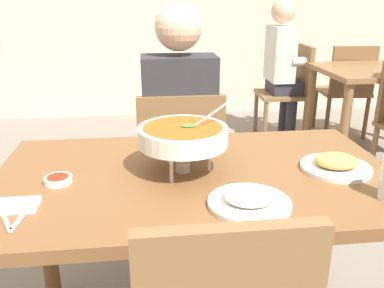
{
  "coord_description": "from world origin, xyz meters",
  "views": [
    {
      "loc": [
        -0.16,
        -1.25,
        1.34
      ],
      "look_at": [
        0.0,
        0.15,
        0.82
      ],
      "focal_mm": 38.16,
      "sensor_mm": 36.0,
      "label": 1
    }
  ],
  "objects_px": {
    "dining_table_main": "(197,203)",
    "diner_main": "(179,119)",
    "chair_diner_main": "(180,165)",
    "chair_bg_left": "(291,87)",
    "rice_plate": "(250,199)",
    "patron_bg_left": "(284,62)",
    "dining_table_far": "(379,85)",
    "chair_bg_right": "(347,86)",
    "curry_bowl": "(183,136)",
    "appetizer_plate": "(336,164)",
    "sauce_dish": "(58,180)"
  },
  "relations": [
    {
      "from": "appetizer_plate",
      "to": "patron_bg_left",
      "type": "height_order",
      "value": "patron_bg_left"
    },
    {
      "from": "chair_diner_main",
      "to": "curry_bowl",
      "type": "relative_size",
      "value": 2.71
    },
    {
      "from": "curry_bowl",
      "to": "appetizer_plate",
      "type": "xyz_separation_m",
      "value": [
        0.53,
        -0.04,
        -0.11
      ]
    },
    {
      "from": "sauce_dish",
      "to": "patron_bg_left",
      "type": "relative_size",
      "value": 0.07
    },
    {
      "from": "rice_plate",
      "to": "chair_bg_right",
      "type": "relative_size",
      "value": 0.27
    },
    {
      "from": "rice_plate",
      "to": "appetizer_plate",
      "type": "bearing_deg",
      "value": 30.95
    },
    {
      "from": "curry_bowl",
      "to": "dining_table_main",
      "type": "bearing_deg",
      "value": -18.97
    },
    {
      "from": "diner_main",
      "to": "patron_bg_left",
      "type": "height_order",
      "value": "same"
    },
    {
      "from": "curry_bowl",
      "to": "chair_bg_right",
      "type": "relative_size",
      "value": 0.37
    },
    {
      "from": "dining_table_main",
      "to": "patron_bg_left",
      "type": "relative_size",
      "value": 1.04
    },
    {
      "from": "dining_table_main",
      "to": "sauce_dish",
      "type": "distance_m",
      "value": 0.47
    },
    {
      "from": "curry_bowl",
      "to": "appetizer_plate",
      "type": "height_order",
      "value": "curry_bowl"
    },
    {
      "from": "dining_table_main",
      "to": "chair_bg_left",
      "type": "distance_m",
      "value": 2.75
    },
    {
      "from": "sauce_dish",
      "to": "chair_diner_main",
      "type": "bearing_deg",
      "value": 57.54
    },
    {
      "from": "dining_table_main",
      "to": "dining_table_far",
      "type": "distance_m",
      "value": 2.59
    },
    {
      "from": "diner_main",
      "to": "sauce_dish",
      "type": "distance_m",
      "value": 0.87
    },
    {
      "from": "appetizer_plate",
      "to": "chair_bg_left",
      "type": "height_order",
      "value": "chair_bg_left"
    },
    {
      "from": "dining_table_main",
      "to": "chair_bg_right",
      "type": "distance_m",
      "value": 3.01
    },
    {
      "from": "dining_table_main",
      "to": "dining_table_far",
      "type": "height_order",
      "value": "same"
    },
    {
      "from": "diner_main",
      "to": "chair_bg_right",
      "type": "distance_m",
      "value": 2.47
    },
    {
      "from": "chair_bg_left",
      "to": "chair_bg_right",
      "type": "xyz_separation_m",
      "value": [
        0.55,
        -0.03,
        0.0
      ]
    },
    {
      "from": "chair_diner_main",
      "to": "appetizer_plate",
      "type": "height_order",
      "value": "chair_diner_main"
    },
    {
      "from": "chair_diner_main",
      "to": "chair_bg_left",
      "type": "bearing_deg",
      "value": 55.25
    },
    {
      "from": "chair_diner_main",
      "to": "curry_bowl",
      "type": "bearing_deg",
      "value": -93.89
    },
    {
      "from": "chair_diner_main",
      "to": "dining_table_far",
      "type": "distance_m",
      "value": 2.15
    },
    {
      "from": "curry_bowl",
      "to": "dining_table_far",
      "type": "bearing_deg",
      "value": 45.87
    },
    {
      "from": "appetizer_plate",
      "to": "patron_bg_left",
      "type": "xyz_separation_m",
      "value": [
        0.66,
        2.51,
        -0.05
      ]
    },
    {
      "from": "rice_plate",
      "to": "appetizer_plate",
      "type": "distance_m",
      "value": 0.42
    },
    {
      "from": "rice_plate",
      "to": "chair_bg_left",
      "type": "height_order",
      "value": "chair_bg_left"
    },
    {
      "from": "dining_table_main",
      "to": "chair_bg_right",
      "type": "bearing_deg",
      "value": 53.88
    },
    {
      "from": "chair_diner_main",
      "to": "patron_bg_left",
      "type": "relative_size",
      "value": 0.69
    },
    {
      "from": "dining_table_far",
      "to": "patron_bg_left",
      "type": "relative_size",
      "value": 0.76
    },
    {
      "from": "dining_table_main",
      "to": "curry_bowl",
      "type": "bearing_deg",
      "value": 161.03
    },
    {
      "from": "chair_bg_left",
      "to": "rice_plate",
      "type": "bearing_deg",
      "value": -112.29
    },
    {
      "from": "diner_main",
      "to": "patron_bg_left",
      "type": "xyz_separation_m",
      "value": [
        1.14,
        1.76,
        0.0
      ]
    },
    {
      "from": "chair_diner_main",
      "to": "sauce_dish",
      "type": "relative_size",
      "value": 10.0
    },
    {
      "from": "dining_table_main",
      "to": "diner_main",
      "type": "height_order",
      "value": "diner_main"
    },
    {
      "from": "chair_diner_main",
      "to": "rice_plate",
      "type": "distance_m",
      "value": 0.98
    },
    {
      "from": "dining_table_far",
      "to": "chair_bg_right",
      "type": "distance_m",
      "value": 0.55
    },
    {
      "from": "chair_diner_main",
      "to": "diner_main",
      "type": "distance_m",
      "value": 0.24
    },
    {
      "from": "chair_bg_right",
      "to": "dining_table_main",
      "type": "bearing_deg",
      "value": -126.12
    },
    {
      "from": "diner_main",
      "to": "rice_plate",
      "type": "height_order",
      "value": "diner_main"
    },
    {
      "from": "rice_plate",
      "to": "sauce_dish",
      "type": "distance_m",
      "value": 0.61
    },
    {
      "from": "dining_table_main",
      "to": "chair_bg_right",
      "type": "xyz_separation_m",
      "value": [
        1.77,
        2.43,
        -0.15
      ]
    },
    {
      "from": "dining_table_main",
      "to": "dining_table_far",
      "type": "xyz_separation_m",
      "value": [
        1.77,
        1.89,
        -0.02
      ]
    },
    {
      "from": "dining_table_far",
      "to": "curry_bowl",
      "type": "bearing_deg",
      "value": -134.13
    },
    {
      "from": "chair_bg_left",
      "to": "chair_bg_right",
      "type": "height_order",
      "value": "same"
    },
    {
      "from": "chair_bg_left",
      "to": "diner_main",
      "type": "bearing_deg",
      "value": -125.26
    },
    {
      "from": "appetizer_plate",
      "to": "sauce_dish",
      "type": "xyz_separation_m",
      "value": [
        -0.93,
        0.0,
        -0.01
      ]
    },
    {
      "from": "curry_bowl",
      "to": "rice_plate",
      "type": "distance_m",
      "value": 0.33
    }
  ]
}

